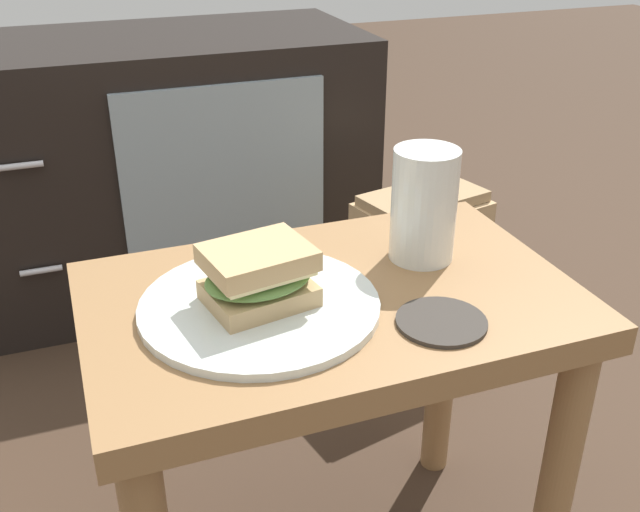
{
  "coord_description": "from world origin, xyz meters",
  "views": [
    {
      "loc": [
        -0.27,
        -0.68,
        0.89
      ],
      "look_at": [
        -0.01,
        0.0,
        0.51
      ],
      "focal_mm": 41.6,
      "sensor_mm": 36.0,
      "label": 1
    }
  ],
  "objects_px": {
    "sandwich_front": "(258,276)",
    "paper_bag": "(418,276)",
    "plate": "(260,306)",
    "coaster": "(441,322)",
    "beer_glass": "(424,206)",
    "tv_cabinet": "(152,167)"
  },
  "relations": [
    {
      "from": "plate",
      "to": "sandwich_front",
      "type": "distance_m",
      "value": 0.04
    },
    {
      "from": "tv_cabinet",
      "to": "beer_glass",
      "type": "distance_m",
      "value": 0.96
    },
    {
      "from": "plate",
      "to": "paper_bag",
      "type": "height_order",
      "value": "plate"
    },
    {
      "from": "beer_glass",
      "to": "sandwich_front",
      "type": "bearing_deg",
      "value": -166.8
    },
    {
      "from": "paper_bag",
      "to": "plate",
      "type": "bearing_deg",
      "value": -134.03
    },
    {
      "from": "beer_glass",
      "to": "coaster",
      "type": "distance_m",
      "value": 0.17
    },
    {
      "from": "sandwich_front",
      "to": "coaster",
      "type": "height_order",
      "value": "sandwich_front"
    },
    {
      "from": "beer_glass",
      "to": "coaster",
      "type": "bearing_deg",
      "value": -108.93
    },
    {
      "from": "plate",
      "to": "coaster",
      "type": "bearing_deg",
      "value": -28.55
    },
    {
      "from": "coaster",
      "to": "paper_bag",
      "type": "xyz_separation_m",
      "value": [
        0.28,
        0.56,
        -0.29
      ]
    },
    {
      "from": "sandwich_front",
      "to": "paper_bag",
      "type": "height_order",
      "value": "sandwich_front"
    },
    {
      "from": "tv_cabinet",
      "to": "coaster",
      "type": "distance_m",
      "value": 1.08
    },
    {
      "from": "plate",
      "to": "beer_glass",
      "type": "height_order",
      "value": "beer_glass"
    },
    {
      "from": "tv_cabinet",
      "to": "paper_bag",
      "type": "xyz_separation_m",
      "value": [
        0.44,
        -0.49,
        -0.12
      ]
    },
    {
      "from": "sandwich_front",
      "to": "beer_glass",
      "type": "distance_m",
      "value": 0.23
    },
    {
      "from": "plate",
      "to": "sandwich_front",
      "type": "relative_size",
      "value": 1.98
    },
    {
      "from": "sandwich_front",
      "to": "plate",
      "type": "bearing_deg",
      "value": -90.0
    },
    {
      "from": "beer_glass",
      "to": "paper_bag",
      "type": "bearing_deg",
      "value": 61.3
    },
    {
      "from": "tv_cabinet",
      "to": "beer_glass",
      "type": "relative_size",
      "value": 6.83
    },
    {
      "from": "plate",
      "to": "coaster",
      "type": "xyz_separation_m",
      "value": [
        0.17,
        -0.09,
        -0.0
      ]
    },
    {
      "from": "plate",
      "to": "sandwich_front",
      "type": "bearing_deg",
      "value": 90.0
    },
    {
      "from": "sandwich_front",
      "to": "coaster",
      "type": "relative_size",
      "value": 1.37
    }
  ]
}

